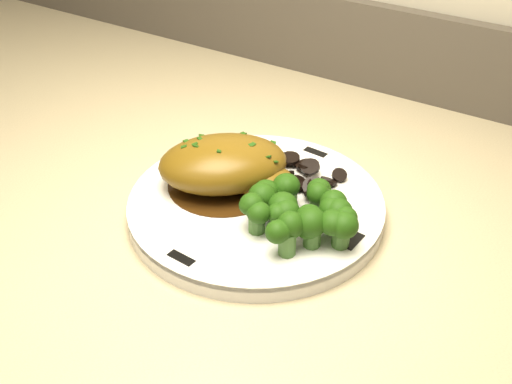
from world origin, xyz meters
The scene contains 9 objects.
plate centered at (0.09, 1.64, 0.92)m, with size 0.27×0.27×0.02m, color white.
rim_accent_0 centered at (0.10, 1.76, 0.93)m, with size 0.03×0.01×0.00m, color black.
rim_accent_1 centered at (-0.03, 1.65, 0.93)m, with size 0.03×0.01×0.00m, color black.
rim_accent_2 centered at (0.08, 1.53, 0.93)m, with size 0.03×0.01×0.00m, color black.
rim_accent_3 centered at (0.20, 1.63, 0.93)m, with size 0.03×0.01×0.00m, color black.
gravy_pool centered at (0.04, 1.65, 0.93)m, with size 0.12×0.12×0.00m, color #351E09.
chicken_breast centered at (0.05, 1.65, 0.95)m, with size 0.16×0.16×0.05m.
mushroom_pile centered at (0.11, 1.69, 0.93)m, with size 0.09×0.07×0.02m.
broccoli_florets centered at (0.15, 1.62, 0.95)m, with size 0.11×0.09×0.04m.
Camera 1 is at (0.37, 1.19, 1.31)m, focal length 45.00 mm.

